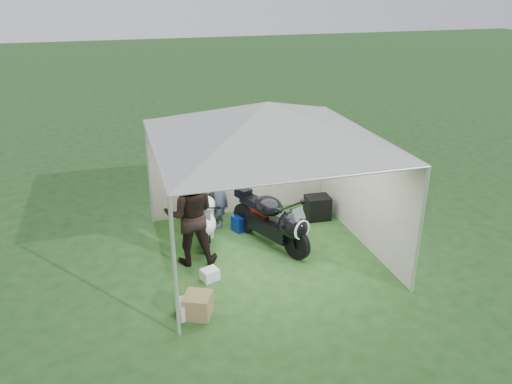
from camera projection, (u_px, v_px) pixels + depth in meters
ground at (266, 252)px, 9.84m from camera, size 80.00×80.00×0.00m
canopy_tent at (267, 125)px, 8.86m from camera, size 5.66×5.66×3.00m
motorcycle_white at (206, 217)px, 10.15m from camera, size 0.64×1.83×0.91m
motorcycle_black at (274, 220)px, 9.84m from camera, size 1.14×2.01×1.06m
paddock_stand at (243, 222)px, 10.69m from camera, size 0.53×0.44×0.34m
person_dark_jacket at (190, 214)px, 9.16m from camera, size 1.06×0.88×1.96m
person_blue_jacket at (218, 189)px, 10.62m from camera, size 0.53×0.70×1.71m
equipment_box at (317, 208)px, 11.14m from camera, size 0.56×0.46×0.53m
crate_0 at (191, 307)px, 7.97m from camera, size 0.45×0.38×0.28m
crate_1 at (198, 305)px, 7.93m from camera, size 0.55×0.55×0.37m
crate_2 at (210, 274)px, 8.90m from camera, size 0.35×0.32×0.21m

